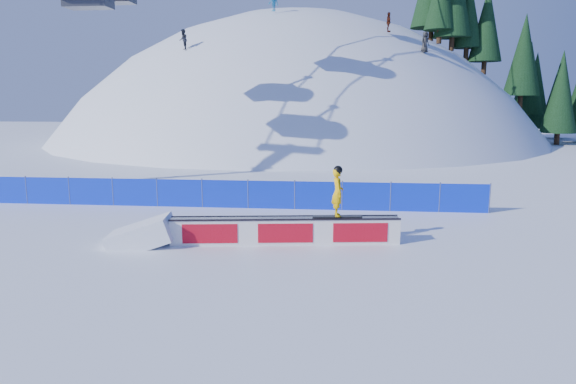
# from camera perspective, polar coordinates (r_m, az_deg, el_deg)

# --- Properties ---
(ground) EXTENTS (160.00, 160.00, 0.00)m
(ground) POSITION_cam_1_polar(r_m,az_deg,el_deg) (18.02, -10.05, -4.73)
(ground) COLOR white
(ground) RESTS_ON ground
(snow_hill) EXTENTS (64.00, 64.00, 64.00)m
(snow_hill) POSITION_cam_1_polar(r_m,az_deg,el_deg) (63.14, 0.83, -10.60)
(snow_hill) COLOR white
(snow_hill) RESTS_ON ground
(treeline) EXTENTS (20.12, 10.72, 21.00)m
(treeline) POSITION_cam_1_polar(r_m,az_deg,el_deg) (60.24, 22.53, 15.23)
(treeline) COLOR #332114
(treeline) RESTS_ON ground
(safety_fence) EXTENTS (22.05, 0.05, 1.30)m
(safety_fence) POSITION_cam_1_polar(r_m,az_deg,el_deg) (22.15, -7.01, -0.22)
(safety_fence) COLOR #092AD2
(safety_fence) RESTS_ON ground
(rail_box) EXTENTS (7.39, 1.43, 0.89)m
(rail_box) POSITION_cam_1_polar(r_m,az_deg,el_deg) (16.61, -0.31, -4.31)
(rail_box) COLOR white
(rail_box) RESTS_ON ground
(snow_ramp) EXTENTS (2.29, 1.59, 1.34)m
(snow_ramp) POSITION_cam_1_polar(r_m,az_deg,el_deg) (17.25, -15.90, -5.67)
(snow_ramp) COLOR white
(snow_ramp) RESTS_ON ground
(snowboarder) EXTENTS (1.62, 0.61, 1.66)m
(snowboarder) POSITION_cam_1_polar(r_m,az_deg,el_deg) (16.46, 5.54, 0.02)
(snowboarder) COLOR black
(snowboarder) RESTS_ON rail_box
(distant_skiers) EXTENTS (20.85, 7.52, 5.77)m
(distant_skiers) POSITION_cam_1_polar(r_m,az_deg,el_deg) (46.78, 1.97, 18.24)
(distant_skiers) COLOR black
(distant_skiers) RESTS_ON ground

